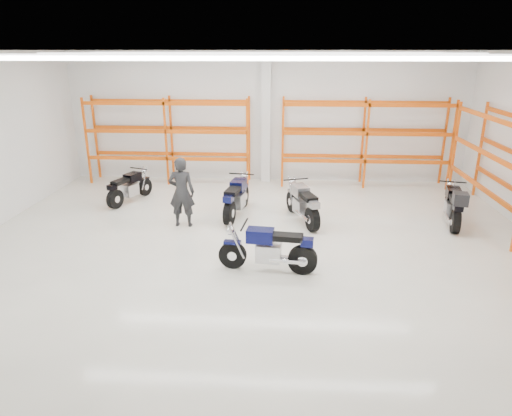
# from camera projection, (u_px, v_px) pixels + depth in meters

# --- Properties ---
(ground) EXTENTS (14.00, 14.00, 0.00)m
(ground) POSITION_uv_depth(u_px,v_px,m) (255.00, 245.00, 11.15)
(ground) COLOR beige
(ground) RESTS_ON ground
(room_shell) EXTENTS (14.02, 12.02, 4.51)m
(room_shell) POSITION_uv_depth(u_px,v_px,m) (255.00, 108.00, 10.09)
(room_shell) COLOR white
(room_shell) RESTS_ON ground
(motorcycle_main) EXTENTS (2.13, 0.71, 1.05)m
(motorcycle_main) POSITION_uv_depth(u_px,v_px,m) (272.00, 250.00, 9.67)
(motorcycle_main) COLOR black
(motorcycle_main) RESTS_ON ground
(motorcycle_back_a) EXTENTS (0.95, 1.90, 0.98)m
(motorcycle_back_a) POSITION_uv_depth(u_px,v_px,m) (128.00, 188.00, 14.09)
(motorcycle_back_a) COLOR black
(motorcycle_back_a) RESTS_ON ground
(motorcycle_back_b) EXTENTS (0.81, 2.24, 1.10)m
(motorcycle_back_b) POSITION_uv_depth(u_px,v_px,m) (236.00, 199.00, 12.90)
(motorcycle_back_b) COLOR black
(motorcycle_back_b) RESTS_ON ground
(motorcycle_back_c) EXTENTS (0.97, 2.12, 1.08)m
(motorcycle_back_c) POSITION_uv_depth(u_px,v_px,m) (303.00, 205.00, 12.46)
(motorcycle_back_c) COLOR black
(motorcycle_back_c) RESTS_ON ground
(motorcycle_back_d) EXTENTS (0.84, 2.22, 1.15)m
(motorcycle_back_d) POSITION_uv_depth(u_px,v_px,m) (454.00, 206.00, 12.20)
(motorcycle_back_d) COLOR black
(motorcycle_back_d) RESTS_ON ground
(standing_man) EXTENTS (0.69, 0.46, 1.89)m
(standing_man) POSITION_uv_depth(u_px,v_px,m) (182.00, 192.00, 12.06)
(standing_man) COLOR black
(standing_man) RESTS_ON ground
(structural_column) EXTENTS (0.32, 0.32, 4.50)m
(structural_column) POSITION_uv_depth(u_px,v_px,m) (266.00, 118.00, 15.90)
(structural_column) COLOR white
(structural_column) RESTS_ON ground
(pallet_racking_back_left) EXTENTS (5.67, 0.87, 3.00)m
(pallet_racking_back_left) POSITION_uv_depth(u_px,v_px,m) (168.00, 132.00, 15.93)
(pallet_racking_back_left) COLOR #EB520E
(pallet_racking_back_left) RESTS_ON ground
(pallet_racking_back_right) EXTENTS (5.67, 0.87, 3.00)m
(pallet_racking_back_right) POSITION_uv_depth(u_px,v_px,m) (365.00, 134.00, 15.52)
(pallet_racking_back_right) COLOR #EB520E
(pallet_racking_back_right) RESTS_ON ground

